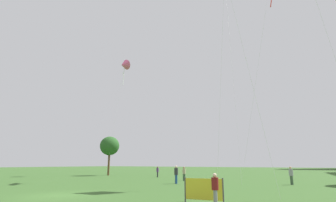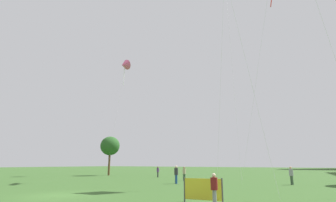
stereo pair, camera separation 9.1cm
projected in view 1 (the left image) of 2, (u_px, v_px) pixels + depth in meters
ground at (59, 196)px, 17.23m from camera, size 280.00×280.00×0.00m
person_standing_0 at (176, 173)px, 27.59m from camera, size 0.40×0.40×1.82m
person_standing_1 at (215, 187)px, 13.14m from camera, size 0.35×0.35×1.57m
person_standing_2 at (158, 171)px, 40.35m from camera, size 0.35×0.35×1.59m
person_standing_3 at (184, 173)px, 32.13m from camera, size 0.37×0.37×1.66m
person_standing_4 at (291, 174)px, 26.14m from camera, size 0.39×0.39×1.75m
kite_flying_0 at (124, 65)px, 52.01m from camera, size 2.18×4.47×22.15m
park_tree_0 at (110, 146)px, 47.36m from camera, size 3.41×3.41×6.79m
event_banner at (204, 189)px, 14.14m from camera, size 2.19×0.34×1.30m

